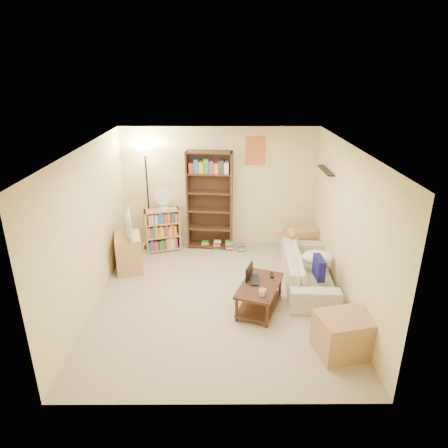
# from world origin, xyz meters

# --- Properties ---
(room) EXTENTS (4.50, 4.54, 2.52)m
(room) POSITION_xyz_m (0.00, 0.01, 1.62)
(room) COLOR tan
(room) RESTS_ON ground
(sofa) EXTENTS (2.11, 1.04, 0.59)m
(sofa) POSITION_xyz_m (1.55, 0.45, 0.29)
(sofa) COLOR beige
(sofa) RESTS_ON ground
(navy_pillow) EXTENTS (0.13, 0.39, 0.35)m
(navy_pillow) POSITION_xyz_m (1.62, 0.01, 0.56)
(navy_pillow) COLOR #131353
(navy_pillow) RESTS_ON sofa
(cream_blanket) EXTENTS (0.54, 0.39, 0.23)m
(cream_blanket) POSITION_xyz_m (1.70, 0.49, 0.50)
(cream_blanket) COLOR white
(cream_blanket) RESTS_ON sofa
(tabby_cat) EXTENTS (0.46, 0.19, 0.16)m
(tabby_cat) POSITION_xyz_m (1.34, 1.24, 0.67)
(tabby_cat) COLOR orange
(tabby_cat) RESTS_ON sofa
(coffee_table) EXTENTS (0.86, 1.12, 0.44)m
(coffee_table) POSITION_xyz_m (0.64, -0.32, 0.29)
(coffee_table) COLOR #422419
(coffee_table) RESTS_ON ground
(laptop) EXTENTS (0.38, 0.28, 0.03)m
(laptop) POSITION_xyz_m (0.62, -0.20, 0.46)
(laptop) COLOR black
(laptop) RESTS_ON coffee_table
(laptop_screen) EXTENTS (0.13, 0.32, 0.22)m
(laptop_screen) POSITION_xyz_m (0.48, -0.15, 0.57)
(laptop_screen) COLOR white
(laptop_screen) RESTS_ON laptop
(mug) EXTENTS (0.21, 0.21, 0.11)m
(mug) POSITION_xyz_m (0.65, -0.65, 0.49)
(mug) COLOR silver
(mug) RESTS_ON coffee_table
(tv_remote) EXTENTS (0.06, 0.18, 0.02)m
(tv_remote) POSITION_xyz_m (0.86, -0.04, 0.45)
(tv_remote) COLOR black
(tv_remote) RESTS_ON coffee_table
(tv_stand) EXTENTS (0.61, 0.74, 0.69)m
(tv_stand) POSITION_xyz_m (-1.70, 1.03, 0.34)
(tv_stand) COLOR tan
(tv_stand) RESTS_ON ground
(television) EXTENTS (0.79, 0.46, 0.43)m
(television) POSITION_xyz_m (-1.70, 1.03, 0.90)
(television) COLOR black
(television) RESTS_ON tv_stand
(tall_bookshelf) EXTENTS (0.95, 0.40, 2.05)m
(tall_bookshelf) POSITION_xyz_m (-0.20, 2.05, 1.08)
(tall_bookshelf) COLOR #45231A
(tall_bookshelf) RESTS_ON ground
(short_bookshelf) EXTENTS (0.75, 0.47, 0.90)m
(short_bookshelf) POSITION_xyz_m (-1.17, 1.88, 0.45)
(short_bookshelf) COLOR tan
(short_bookshelf) RESTS_ON ground
(desk_fan) EXTENTS (0.32, 0.18, 0.44)m
(desk_fan) POSITION_xyz_m (-1.12, 1.84, 1.13)
(desk_fan) COLOR silver
(desk_fan) RESTS_ON short_bookshelf
(floor_lamp) EXTENTS (0.36, 0.36, 2.12)m
(floor_lamp) POSITION_xyz_m (-1.45, 2.00, 1.69)
(floor_lamp) COLOR black
(floor_lamp) RESTS_ON ground
(side_table) EXTENTS (0.58, 0.58, 0.55)m
(side_table) POSITION_xyz_m (1.72, 1.76, 0.28)
(side_table) COLOR tan
(side_table) RESTS_ON ground
(end_cabinet) EXTENTS (0.78, 0.69, 0.56)m
(end_cabinet) POSITION_xyz_m (1.65, -1.36, 0.28)
(end_cabinet) COLOR tan
(end_cabinet) RESTS_ON ground
(book_stacks) EXTENTS (0.92, 0.32, 0.20)m
(book_stacks) POSITION_xyz_m (0.09, 1.92, 0.09)
(book_stacks) COLOR red
(book_stacks) RESTS_ON ground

